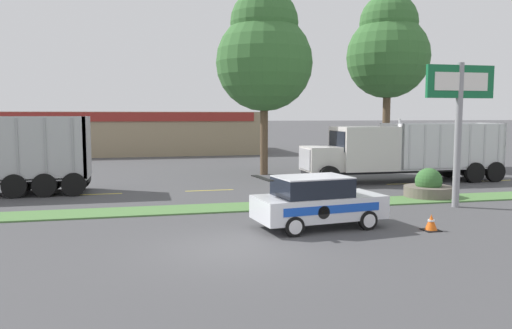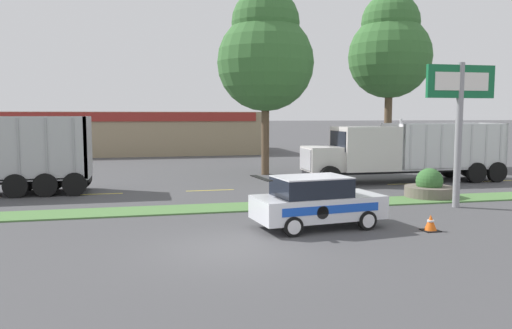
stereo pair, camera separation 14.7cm
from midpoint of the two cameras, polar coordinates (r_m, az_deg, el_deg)
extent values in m
plane|color=#474749|center=(14.11, -2.52, -9.67)|extent=(600.00, 600.00, 0.00)
cube|color=#517F42|center=(19.97, -5.60, -5.03)|extent=(120.00, 1.85, 0.06)
cube|color=yellow|center=(24.79, -17.59, -3.24)|extent=(2.40, 0.14, 0.01)
cube|color=yellow|center=(24.90, -5.10, -2.95)|extent=(2.40, 0.14, 0.01)
cube|color=yellow|center=(26.15, 6.73, -2.56)|extent=(2.40, 0.14, 0.01)
cube|color=yellow|center=(28.39, 17.08, -2.12)|extent=(2.40, 0.14, 0.01)
cube|color=yellow|center=(31.40, 25.67, -1.70)|extent=(2.40, 0.14, 0.01)
cube|color=black|center=(29.05, 16.54, -0.64)|extent=(11.35, 1.40, 0.18)
cube|color=silver|center=(26.99, 7.71, 0.66)|extent=(1.81, 2.09, 1.30)
cube|color=#B7B7BC|center=(26.68, 5.82, 0.62)|extent=(0.06, 1.78, 1.10)
cube|color=silver|center=(27.90, 12.48, 1.83)|extent=(3.12, 2.54, 2.36)
cube|color=black|center=(27.24, 9.49, 2.67)|extent=(0.04, 2.16, 1.06)
cylinder|color=silver|center=(27.87, 16.34, 3.40)|extent=(0.14, 0.14, 1.62)
cube|color=silver|center=(30.32, 20.63, -0.23)|extent=(6.42, 2.54, 0.12)
cube|color=silver|center=(28.62, 15.46, 2.08)|extent=(0.16, 2.54, 2.47)
cube|color=silver|center=(32.05, 25.39, 2.10)|extent=(0.16, 2.54, 2.47)
cube|color=silver|center=(29.23, 21.99, 1.94)|extent=(6.42, 0.16, 2.47)
cube|color=silver|center=(31.22, 19.51, 2.24)|extent=(6.42, 0.16, 2.47)
cube|color=#BCBCC1|center=(27.68, 17.41, 1.91)|extent=(0.10, 0.04, 2.34)
cube|color=#BCBCC1|center=(28.15, 19.03, 1.92)|extent=(0.10, 0.04, 2.34)
cube|color=#BCBCC1|center=(28.64, 20.59, 1.92)|extent=(0.10, 0.04, 2.34)
cube|color=#BCBCC1|center=(29.15, 22.10, 1.93)|extent=(0.10, 0.04, 2.34)
cube|color=#BCBCC1|center=(29.68, 23.56, 1.93)|extent=(0.10, 0.04, 2.34)
cube|color=#BCBCC1|center=(30.23, 24.96, 1.94)|extent=(0.10, 0.04, 2.34)
cube|color=#BCBCC1|center=(30.80, 26.31, 1.94)|extent=(0.10, 0.04, 2.34)
cylinder|color=black|center=(25.91, 8.65, -1.41)|extent=(1.13, 0.30, 1.13)
cylinder|color=black|center=(28.24, 6.81, -0.80)|extent=(1.13, 0.30, 1.13)
cylinder|color=black|center=(30.86, 25.94, -0.79)|extent=(1.13, 0.30, 1.13)
cylinder|color=black|center=(32.84, 23.23, -0.32)|extent=(1.13, 0.30, 1.13)
cylinder|color=black|center=(30.06, 23.99, -0.86)|extent=(1.13, 0.30, 1.13)
cylinder|color=black|center=(32.09, 21.33, -0.38)|extent=(1.13, 0.30, 1.13)
cube|color=#ADADB2|center=(26.13, -25.93, -1.37)|extent=(7.05, 2.34, 0.12)
cube|color=#ADADB2|center=(25.43, -18.50, 1.99)|extent=(0.16, 2.34, 2.89)
cube|color=#ADADB2|center=(24.95, -26.64, 1.62)|extent=(7.05, 0.16, 2.89)
cube|color=#ADADB2|center=(27.07, -25.53, 1.94)|extent=(7.05, 0.16, 2.89)
cube|color=#99999E|center=(24.72, -25.38, 1.64)|extent=(0.10, 0.04, 2.74)
cube|color=#99999E|center=(24.48, -22.70, 1.72)|extent=(0.10, 0.04, 2.74)
cube|color=#99999E|center=(24.31, -19.97, 1.79)|extent=(0.10, 0.04, 2.74)
cylinder|color=black|center=(24.51, -19.85, -2.13)|extent=(1.09, 0.30, 1.09)
cylinder|color=black|center=(26.78, -19.24, -1.48)|extent=(1.09, 0.30, 1.09)
cylinder|color=black|center=(24.70, -22.77, -2.18)|extent=(1.09, 0.30, 1.09)
cylinder|color=black|center=(26.95, -21.92, -1.52)|extent=(1.09, 0.30, 1.09)
cylinder|color=black|center=(24.96, -25.64, -2.22)|extent=(1.09, 0.30, 1.09)
cylinder|color=black|center=(27.19, -24.56, -1.57)|extent=(1.09, 0.30, 1.09)
cube|color=silver|center=(16.76, 7.35, -4.81)|extent=(4.47, 2.42, 0.76)
cube|color=black|center=(16.53, 6.60, -2.54)|extent=(2.54, 1.95, 0.61)
cube|color=silver|center=(16.49, 6.61, -1.42)|extent=(2.54, 1.95, 0.04)
cube|color=black|center=(15.77, 0.85, -1.57)|extent=(0.40, 1.52, 0.03)
cube|color=blue|center=(15.93, 8.94, -5.11)|extent=(3.38, 0.46, 0.27)
cylinder|color=black|center=(15.79, 7.92, -5.47)|extent=(0.41, 0.06, 0.42)
cylinder|color=black|center=(16.73, 12.81, -6.25)|extent=(0.65, 0.28, 0.63)
cylinder|color=silver|center=(16.64, 13.01, -6.32)|extent=(0.44, 0.07, 0.44)
cylinder|color=black|center=(18.23, 9.72, -5.20)|extent=(0.65, 0.28, 0.63)
cylinder|color=silver|center=(18.32, 9.55, -5.15)|extent=(0.44, 0.07, 0.44)
cylinder|color=black|center=(15.47, 4.52, -7.09)|extent=(0.65, 0.28, 0.63)
cylinder|color=silver|center=(15.38, 4.68, -7.18)|extent=(0.44, 0.07, 0.44)
cylinder|color=black|center=(17.09, 1.98, -5.86)|extent=(0.65, 0.28, 0.63)
cylinder|color=silver|center=(17.18, 1.85, -5.79)|extent=(0.44, 0.07, 0.44)
cylinder|color=gray|center=(21.62, 22.32, 3.05)|extent=(0.28, 0.28, 5.80)
cube|color=#146638|center=(21.64, 22.53, 8.75)|extent=(2.97, 0.16, 1.30)
cube|color=white|center=(21.57, 22.67, 8.76)|extent=(2.38, 0.02, 0.71)
cylinder|color=#6B6056|center=(23.91, 19.33, -2.99)|extent=(2.17, 2.17, 0.52)
sphere|color=#386B33|center=(23.84, 19.37, -1.81)|extent=(1.19, 1.19, 1.19)
cube|color=black|center=(17.24, 19.53, -7.11)|extent=(0.52, 0.52, 0.03)
cone|color=#EA5B14|center=(17.18, 19.56, -6.24)|extent=(0.40, 0.40, 0.50)
cylinder|color=white|center=(17.17, 19.57, -6.08)|extent=(0.22, 0.22, 0.06)
cube|color=#9E896B|center=(51.35, -15.27, 3.56)|extent=(26.38, 12.00, 4.02)
cube|color=maroon|center=(45.28, -15.67, 5.26)|extent=(25.06, 0.10, 0.80)
cylinder|color=brown|center=(36.92, 14.95, 4.53)|extent=(0.53, 0.53, 6.23)
sphere|color=#386B33|center=(37.14, 15.14, 11.82)|extent=(5.83, 5.83, 5.83)
sphere|color=#386B33|center=(37.47, 15.24, 15.36)|extent=(4.08, 4.08, 4.08)
cylinder|color=brown|center=(31.18, 1.20, 3.70)|extent=(0.48, 0.48, 5.31)
sphere|color=#386B33|center=(31.33, 1.22, 11.57)|extent=(5.98, 5.98, 5.98)
sphere|color=#386B33|center=(31.66, 1.23, 15.88)|extent=(4.18, 4.18, 4.18)
camera|label=1|loc=(0.07, -89.80, 0.02)|focal=35.00mm
camera|label=2|loc=(0.07, 90.20, -0.02)|focal=35.00mm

